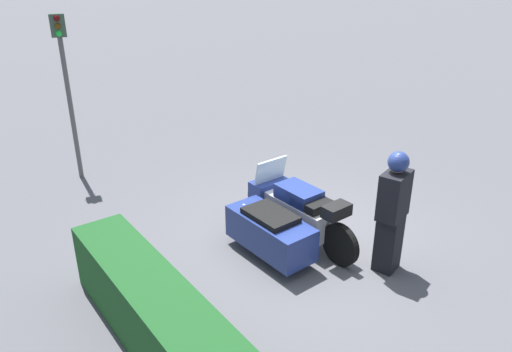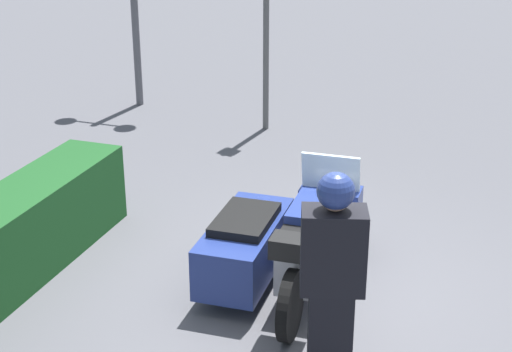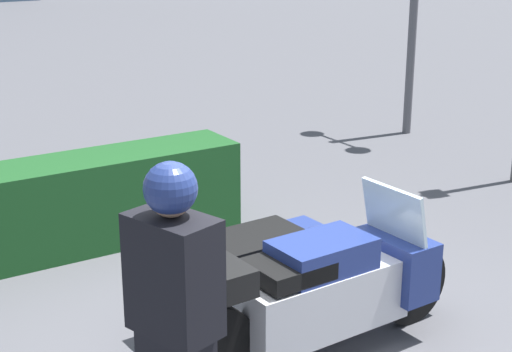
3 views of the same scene
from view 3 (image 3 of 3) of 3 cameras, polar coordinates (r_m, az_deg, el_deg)
police_motorcycle at (r=5.80m, az=2.90°, el=-7.43°), size 2.44×1.27×1.15m
officer_rider at (r=4.29m, az=-5.93°, el=-9.87°), size 0.43×0.55×1.80m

